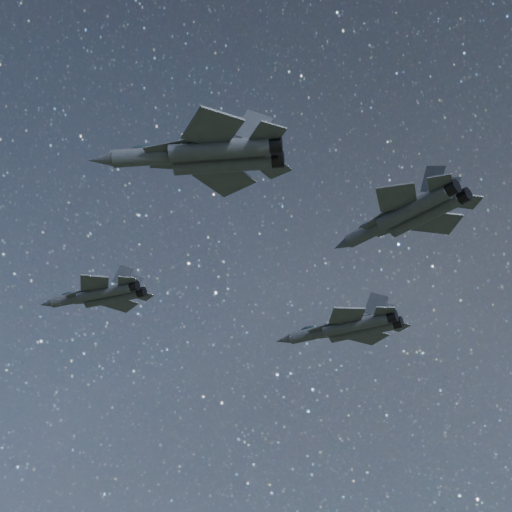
% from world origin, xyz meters
% --- Properties ---
extents(jet_lead, '(15.42, 10.94, 3.92)m').
position_xyz_m(jet_lead, '(-19.74, -1.79, 155.52)').
color(jet_lead, '#32363E').
extents(jet_left, '(18.75, 13.21, 4.74)m').
position_xyz_m(jet_left, '(6.22, 18.17, 154.61)').
color(jet_left, '#32363E').
extents(jet_right, '(19.46, 13.09, 4.91)m').
position_xyz_m(jet_right, '(5.32, -22.07, 155.38)').
color(jet_right, '#32363E').
extents(jet_slot, '(17.14, 11.30, 4.39)m').
position_xyz_m(jet_slot, '(20.44, -6.10, 154.33)').
color(jet_slot, '#32363E').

